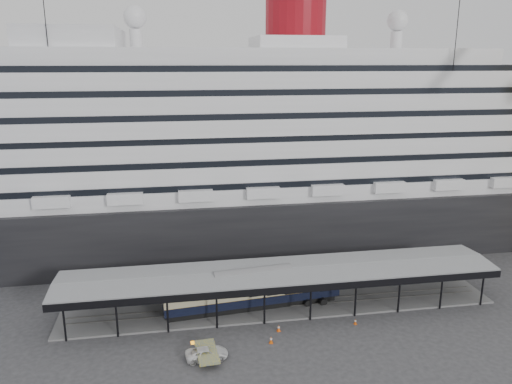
% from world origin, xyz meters
% --- Properties ---
extents(ground, '(200.00, 200.00, 0.00)m').
position_xyz_m(ground, '(0.00, 0.00, 0.00)').
color(ground, '#313133').
rests_on(ground, ground).
extents(cruise_ship, '(130.00, 30.00, 43.90)m').
position_xyz_m(cruise_ship, '(0.05, 32.00, 18.35)').
color(cruise_ship, black).
rests_on(cruise_ship, ground).
extents(platform_canopy, '(56.00, 9.18, 5.30)m').
position_xyz_m(platform_canopy, '(0.00, 5.00, 2.36)').
color(platform_canopy, slate).
rests_on(platform_canopy, ground).
extents(port_truck, '(4.72, 2.45, 1.27)m').
position_xyz_m(port_truck, '(-10.34, -5.28, 0.64)').
color(port_truck, silver).
rests_on(port_truck, ground).
extents(pullman_carriage, '(23.09, 5.29, 22.50)m').
position_xyz_m(pullman_carriage, '(-3.63, 5.00, 2.72)').
color(pullman_carriage, black).
rests_on(pullman_carriage, ground).
extents(traffic_cone_left, '(0.52, 0.52, 0.82)m').
position_xyz_m(traffic_cone_left, '(-1.53, -1.06, 0.41)').
color(traffic_cone_left, '#FA570D').
rests_on(traffic_cone_left, ground).
extents(traffic_cone_mid, '(0.51, 0.51, 0.85)m').
position_xyz_m(traffic_cone_mid, '(-2.93, -3.44, 0.42)').
color(traffic_cone_mid, '#D8530C').
rests_on(traffic_cone_mid, ground).
extents(traffic_cone_right, '(0.47, 0.47, 0.73)m').
position_xyz_m(traffic_cone_right, '(8.01, -1.05, 0.36)').
color(traffic_cone_right, '#D1500B').
rests_on(traffic_cone_right, ground).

